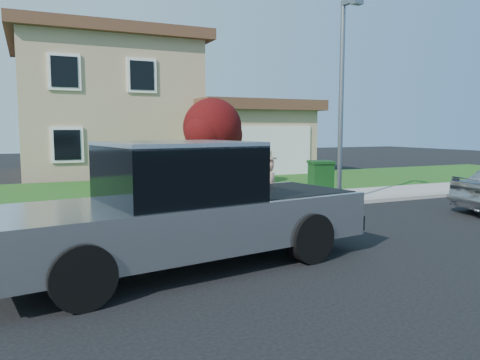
# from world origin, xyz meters

# --- Properties ---
(ground) EXTENTS (80.00, 80.00, 0.00)m
(ground) POSITION_xyz_m (0.00, 0.00, 0.00)
(ground) COLOR black
(ground) RESTS_ON ground
(curb) EXTENTS (40.00, 0.20, 0.12)m
(curb) POSITION_xyz_m (1.00, 2.90, 0.06)
(curb) COLOR gray
(curb) RESTS_ON ground
(sidewalk) EXTENTS (40.00, 2.00, 0.15)m
(sidewalk) POSITION_xyz_m (1.00, 4.00, 0.07)
(sidewalk) COLOR gray
(sidewalk) RESTS_ON ground
(lawn) EXTENTS (40.00, 7.00, 0.10)m
(lawn) POSITION_xyz_m (1.00, 8.50, 0.05)
(lawn) COLOR #1A3E11
(lawn) RESTS_ON ground
(house) EXTENTS (14.00, 11.30, 6.85)m
(house) POSITION_xyz_m (1.31, 16.38, 3.17)
(house) COLOR tan
(house) RESTS_ON ground
(pickup_truck) EXTENTS (6.50, 3.05, 2.05)m
(pickup_truck) POSITION_xyz_m (-1.42, -1.14, 0.96)
(pickup_truck) COLOR black
(pickup_truck) RESTS_ON ground
(woman) EXTENTS (0.66, 0.51, 1.76)m
(woman) POSITION_xyz_m (1.10, 0.80, 0.84)
(woman) COLOR #E9A080
(woman) RESTS_ON ground
(ornamental_tree) EXTENTS (2.40, 2.16, 3.29)m
(ornamental_tree) POSITION_xyz_m (2.55, 7.79, 2.20)
(ornamental_tree) COLOR black
(ornamental_tree) RESTS_ON lawn
(trash_bin) EXTENTS (0.88, 0.95, 1.13)m
(trash_bin) POSITION_xyz_m (4.54, 3.73, 0.72)
(trash_bin) COLOR #0E3411
(trash_bin) RESTS_ON sidewalk
(street_lamp) EXTENTS (0.29, 0.75, 5.80)m
(street_lamp) POSITION_xyz_m (4.47, 2.62, 3.31)
(street_lamp) COLOR slate
(street_lamp) RESTS_ON ground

